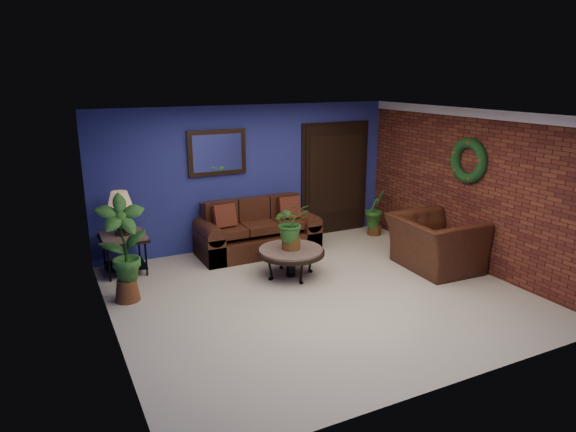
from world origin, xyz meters
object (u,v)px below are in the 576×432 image
end_table (124,243)px  side_chair (293,218)px  sofa (256,234)px  armchair (435,243)px  coffee_table (291,252)px  table_lamp (120,208)px

end_table → side_chair: 2.96m
sofa → side_chair: 0.75m
armchair → end_table: bearing=68.6°
coffee_table → table_lamp: bearing=150.5°
sofa → side_chair: size_ratio=2.35×
coffee_table → table_lamp: 2.67m
sofa → table_lamp: size_ratio=3.17×
sofa → side_chair: (0.73, 0.04, 0.19)m
end_table → armchair: 4.87m
side_chair → armchair: side_chair is taller
coffee_table → side_chair: side_chair is taller
coffee_table → end_table: 2.59m
side_chair → armchair: bearing=-63.5°
coffee_table → side_chair: 1.52m
table_lamp → side_chair: size_ratio=0.74×
sofa → end_table: bearing=-179.3°
table_lamp → side_chair: bearing=1.2°
sofa → table_lamp: 2.35m
table_lamp → side_chair: table_lamp is taller
side_chair → armchair: (1.49, -2.05, -0.08)m
table_lamp → sofa: bearing=0.7°
end_table → table_lamp: (0.00, 0.00, 0.57)m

